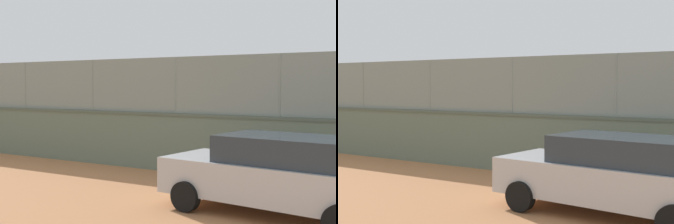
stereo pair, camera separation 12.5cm
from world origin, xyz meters
The scene contains 9 objects.
ground_plane centered at (0.00, 0.00, 0.00)m, with size 260.00×260.00×0.00m, color #B27247.
perimeter_wall centered at (-2.28, 13.05, 0.87)m, with size 28.81×1.39×1.73m.
fence_panel_on_wall centered at (-2.28, 13.05, 2.55)m, with size 28.30×1.11×1.64m.
player_crossing_court centered at (-5.91, 7.98, 0.95)m, with size 0.76×1.25×1.61m.
player_near_wall_returning centered at (4.06, 0.11, 0.98)m, with size 0.73×1.08×1.66m.
player_at_service_line centered at (0.90, 8.19, 1.01)m, with size 0.79×1.04×1.70m.
sports_ball centered at (-5.39, 8.62, 0.05)m, with size 0.11×0.11×0.11m, color orange.
courtside_bench centered at (1.27, 11.10, 0.46)m, with size 1.61×0.44×0.87m.
parked_car_silver centered at (-7.90, 16.33, 0.82)m, with size 4.76×2.49×1.57m.
Camera 1 is at (-10.57, 25.52, 2.54)m, focal length 51.58 mm.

